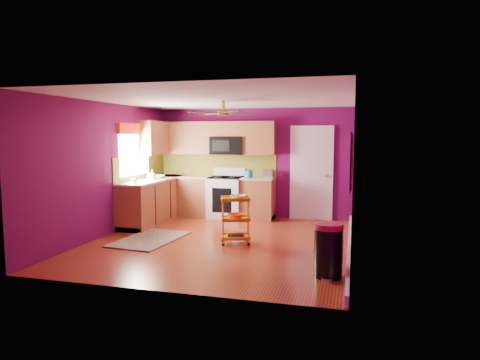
# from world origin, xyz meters

# --- Properties ---
(ground) EXTENTS (5.00, 5.00, 0.00)m
(ground) POSITION_xyz_m (0.00, 0.00, 0.00)
(ground) COLOR maroon
(ground) RESTS_ON ground
(room_envelope) EXTENTS (4.54, 5.04, 2.52)m
(room_envelope) POSITION_xyz_m (0.03, 0.00, 1.63)
(room_envelope) COLOR #600B4C
(room_envelope) RESTS_ON ground
(lower_cabinets) EXTENTS (2.81, 2.31, 0.94)m
(lower_cabinets) POSITION_xyz_m (-1.35, 1.82, 0.43)
(lower_cabinets) COLOR brown
(lower_cabinets) RESTS_ON ground
(electric_range) EXTENTS (0.76, 0.66, 1.13)m
(electric_range) POSITION_xyz_m (-0.55, 2.17, 0.48)
(electric_range) COLOR white
(electric_range) RESTS_ON ground
(upper_cabinetry) EXTENTS (2.80, 2.30, 1.26)m
(upper_cabinetry) POSITION_xyz_m (-1.24, 2.17, 1.80)
(upper_cabinetry) COLOR brown
(upper_cabinetry) RESTS_ON ground
(left_window) EXTENTS (0.08, 1.35, 1.08)m
(left_window) POSITION_xyz_m (-2.22, 1.05, 1.74)
(left_window) COLOR white
(left_window) RESTS_ON ground
(panel_door) EXTENTS (0.95, 0.11, 2.15)m
(panel_door) POSITION_xyz_m (1.35, 2.47, 1.02)
(panel_door) COLOR white
(panel_door) RESTS_ON ground
(right_wall_art) EXTENTS (0.04, 2.74, 1.04)m
(right_wall_art) POSITION_xyz_m (2.23, -0.34, 1.44)
(right_wall_art) COLOR black
(right_wall_art) RESTS_ON ground
(ceiling_fan) EXTENTS (1.01, 1.01, 0.26)m
(ceiling_fan) POSITION_xyz_m (0.00, 0.20, 2.29)
(ceiling_fan) COLOR #BF8C3F
(ceiling_fan) RESTS_ON ground
(shag_rug) EXTENTS (1.07, 1.59, 0.02)m
(shag_rug) POSITION_xyz_m (-1.28, -0.19, 0.01)
(shag_rug) COLOR black
(shag_rug) RESTS_ON ground
(rolling_cart) EXTENTS (0.58, 0.50, 0.89)m
(rolling_cart) POSITION_xyz_m (0.30, -0.05, 0.46)
(rolling_cart) COLOR yellow
(rolling_cart) RESTS_ON ground
(trash_can) EXTENTS (0.49, 0.49, 0.73)m
(trash_can) POSITION_xyz_m (1.96, -1.43, 0.36)
(trash_can) COLOR black
(trash_can) RESTS_ON ground
(teal_kettle) EXTENTS (0.18, 0.18, 0.21)m
(teal_kettle) POSITION_xyz_m (-0.01, 2.16, 1.02)
(teal_kettle) COLOR teal
(teal_kettle) RESTS_ON lower_cabinets
(toaster) EXTENTS (0.22, 0.15, 0.18)m
(toaster) POSITION_xyz_m (0.40, 2.30, 1.03)
(toaster) COLOR beige
(toaster) RESTS_ON lower_cabinets
(soap_bottle_a) EXTENTS (0.10, 0.10, 0.21)m
(soap_bottle_a) POSITION_xyz_m (-1.89, 1.17, 1.05)
(soap_bottle_a) COLOR #EA3F72
(soap_bottle_a) RESTS_ON lower_cabinets
(soap_bottle_b) EXTENTS (0.12, 0.12, 0.15)m
(soap_bottle_b) POSITION_xyz_m (-2.03, 1.29, 1.02)
(soap_bottle_b) COLOR white
(soap_bottle_b) RESTS_ON lower_cabinets
(counter_dish) EXTENTS (0.26, 0.26, 0.06)m
(counter_dish) POSITION_xyz_m (-1.94, 1.60, 0.97)
(counter_dish) COLOR white
(counter_dish) RESTS_ON lower_cabinets
(counter_cup) EXTENTS (0.11, 0.11, 0.09)m
(counter_cup) POSITION_xyz_m (-2.03, 0.64, 0.98)
(counter_cup) COLOR white
(counter_cup) RESTS_ON lower_cabinets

